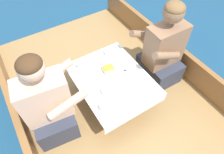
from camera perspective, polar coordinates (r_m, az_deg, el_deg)
name	(u,v)px	position (r m, az deg, el deg)	size (l,w,h in m)	color
ground_plane	(107,104)	(2.54, -1.52, -7.73)	(60.00, 60.00, 0.00)	navy
boat_deck	(106,97)	(2.42, -1.60, -5.87)	(1.91, 2.88, 0.30)	#A87F4C
gunwale_port	(21,123)	(2.09, -24.64, -11.96)	(0.06, 2.88, 0.31)	#936033
gunwale_starboard	(170,51)	(2.60, 16.13, 7.20)	(0.06, 2.88, 0.31)	#936033
cockpit_table	(112,80)	(1.98, 0.00, -0.97)	(0.67, 0.84, 0.35)	#B2B2B7
person_port	(49,105)	(1.83, -17.61, -7.67)	(0.56, 0.50, 0.95)	#333847
person_starboard	(163,52)	(2.22, 14.28, 6.89)	(0.53, 0.45, 0.97)	#333847
plate_sandwich	(108,70)	(2.01, -1.07, 1.89)	(0.18, 0.18, 0.01)	white
plate_bread	(88,79)	(1.95, -6.91, -0.65)	(0.19, 0.19, 0.01)	white
sandwich	(108,69)	(1.99, -1.08, 2.41)	(0.13, 0.11, 0.05)	#E0BC7F
bowl_port_near	(111,52)	(2.18, -0.42, 7.26)	(0.14, 0.14, 0.04)	white
bowl_starboard_near	(109,91)	(1.83, -0.93, -4.03)	(0.14, 0.14, 0.04)	white
coffee_cup_port	(103,107)	(1.73, -2.46, -8.63)	(0.09, 0.06, 0.06)	white
coffee_cup_starboard	(80,66)	(2.05, -9.01, 3.21)	(0.09, 0.07, 0.05)	white
utensil_knife_port	(121,75)	(1.98, 2.52, 0.61)	(0.10, 0.15, 0.00)	silver
utensil_fork_port	(130,72)	(2.01, 5.06, 1.37)	(0.10, 0.16, 0.00)	silver
utensil_spoon_port	(83,59)	(2.14, -8.23, 5.05)	(0.15, 0.10, 0.01)	silver
utensil_spoon_center	(103,59)	(2.12, -2.51, 5.10)	(0.17, 0.06, 0.01)	silver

